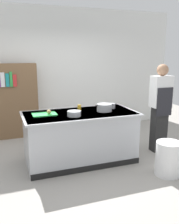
{
  "coord_description": "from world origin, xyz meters",
  "views": [
    {
      "loc": [
        -1.28,
        -4.0,
        1.91
      ],
      "look_at": [
        0.25,
        0.2,
        0.85
      ],
      "focal_mm": 39.59,
      "sensor_mm": 36.0,
      "label": 1
    }
  ],
  "objects_px": {
    "person_chef": "(160,106)",
    "bookshelf": "(13,101)",
    "juice_cup": "(79,108)",
    "stock_pot": "(104,108)",
    "mixing_bowl": "(74,114)",
    "onion": "(49,112)",
    "sauce_pan": "(111,106)",
    "trash_bin": "(168,159)"
  },
  "relations": [
    {
      "from": "person_chef",
      "to": "bookshelf",
      "type": "distance_m",
      "value": 3.24
    },
    {
      "from": "juice_cup",
      "to": "bookshelf",
      "type": "distance_m",
      "value": 1.93
    },
    {
      "from": "stock_pot",
      "to": "mixing_bowl",
      "type": "relative_size",
      "value": 1.47
    },
    {
      "from": "stock_pot",
      "to": "onion",
      "type": "bearing_deg",
      "value": 177.25
    },
    {
      "from": "onion",
      "to": "person_chef",
      "type": "bearing_deg",
      "value": -2.24
    },
    {
      "from": "stock_pot",
      "to": "sauce_pan",
      "type": "relative_size",
      "value": 1.58
    },
    {
      "from": "onion",
      "to": "stock_pot",
      "type": "distance_m",
      "value": 0.99
    },
    {
      "from": "mixing_bowl",
      "to": "stock_pot",
      "type": "bearing_deg",
      "value": 15.05
    },
    {
      "from": "juice_cup",
      "to": "person_chef",
      "type": "height_order",
      "value": "person_chef"
    },
    {
      "from": "sauce_pan",
      "to": "trash_bin",
      "type": "height_order",
      "value": "sauce_pan"
    },
    {
      "from": "onion",
      "to": "person_chef",
      "type": "distance_m",
      "value": 2.16
    },
    {
      "from": "person_chef",
      "to": "juice_cup",
      "type": "bearing_deg",
      "value": 84.51
    },
    {
      "from": "onion",
      "to": "stock_pot",
      "type": "height_order",
      "value": "stock_pot"
    },
    {
      "from": "stock_pot",
      "to": "bookshelf",
      "type": "distance_m",
      "value": 2.35
    },
    {
      "from": "mixing_bowl",
      "to": "person_chef",
      "type": "relative_size",
      "value": 0.13
    },
    {
      "from": "sauce_pan",
      "to": "juice_cup",
      "type": "distance_m",
      "value": 0.63
    },
    {
      "from": "bookshelf",
      "to": "juice_cup",
      "type": "bearing_deg",
      "value": -55.95
    },
    {
      "from": "trash_bin",
      "to": "bookshelf",
      "type": "xyz_separation_m",
      "value": [
        -2.18,
        2.79,
        0.58
      ]
    },
    {
      "from": "juice_cup",
      "to": "trash_bin",
      "type": "distance_m",
      "value": 1.76
    },
    {
      "from": "stock_pot",
      "to": "sauce_pan",
      "type": "height_order",
      "value": "stock_pot"
    },
    {
      "from": "trash_bin",
      "to": "person_chef",
      "type": "relative_size",
      "value": 0.32
    },
    {
      "from": "mixing_bowl",
      "to": "bookshelf",
      "type": "distance_m",
      "value": 2.17
    },
    {
      "from": "onion",
      "to": "bookshelf",
      "type": "distance_m",
      "value": 1.85
    },
    {
      "from": "trash_bin",
      "to": "bookshelf",
      "type": "height_order",
      "value": "bookshelf"
    },
    {
      "from": "trash_bin",
      "to": "person_chef",
      "type": "xyz_separation_m",
      "value": [
        0.46,
        0.92,
        0.64
      ]
    },
    {
      "from": "sauce_pan",
      "to": "bookshelf",
      "type": "xyz_separation_m",
      "value": [
        -1.7,
        1.64,
        -0.09
      ]
    },
    {
      "from": "onion",
      "to": "person_chef",
      "type": "relative_size",
      "value": 0.04
    },
    {
      "from": "juice_cup",
      "to": "stock_pot",
      "type": "bearing_deg",
      "value": -30.04
    },
    {
      "from": "onion",
      "to": "trash_bin",
      "type": "xyz_separation_m",
      "value": [
        1.7,
        -1.01,
        -0.68
      ]
    },
    {
      "from": "person_chef",
      "to": "onion",
      "type": "bearing_deg",
      "value": 91.93
    },
    {
      "from": "onion",
      "to": "trash_bin",
      "type": "height_order",
      "value": "onion"
    },
    {
      "from": "sauce_pan",
      "to": "person_chef",
      "type": "xyz_separation_m",
      "value": [
        0.94,
        -0.22,
        -0.03
      ]
    },
    {
      "from": "stock_pot",
      "to": "sauce_pan",
      "type": "xyz_separation_m",
      "value": [
        0.23,
        0.18,
        -0.02
      ]
    },
    {
      "from": "stock_pot",
      "to": "trash_bin",
      "type": "xyz_separation_m",
      "value": [
        0.7,
        -0.96,
        -0.69
      ]
    },
    {
      "from": "stock_pot",
      "to": "sauce_pan",
      "type": "bearing_deg",
      "value": 39.18
    },
    {
      "from": "sauce_pan",
      "to": "trash_bin",
      "type": "distance_m",
      "value": 1.41
    },
    {
      "from": "sauce_pan",
      "to": "stock_pot",
      "type": "bearing_deg",
      "value": -140.82
    },
    {
      "from": "stock_pot",
      "to": "person_chef",
      "type": "height_order",
      "value": "person_chef"
    },
    {
      "from": "mixing_bowl",
      "to": "juice_cup",
      "type": "xyz_separation_m",
      "value": [
        0.22,
        0.39,
        0.01
      ]
    },
    {
      "from": "bookshelf",
      "to": "sauce_pan",
      "type": "bearing_deg",
      "value": -43.97
    },
    {
      "from": "onion",
      "to": "mixing_bowl",
      "type": "distance_m",
      "value": 0.43
    },
    {
      "from": "juice_cup",
      "to": "bookshelf",
      "type": "bearing_deg",
      "value": 124.05
    }
  ]
}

